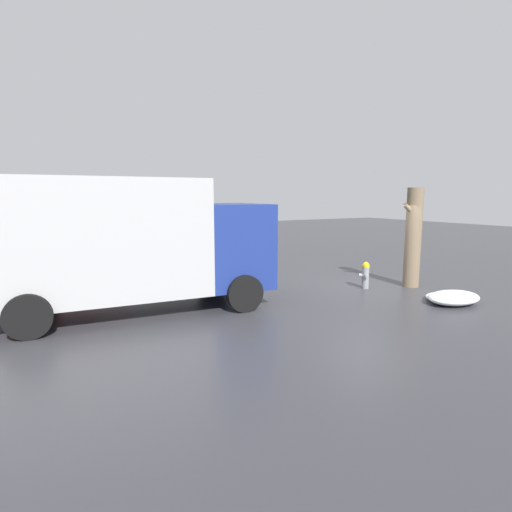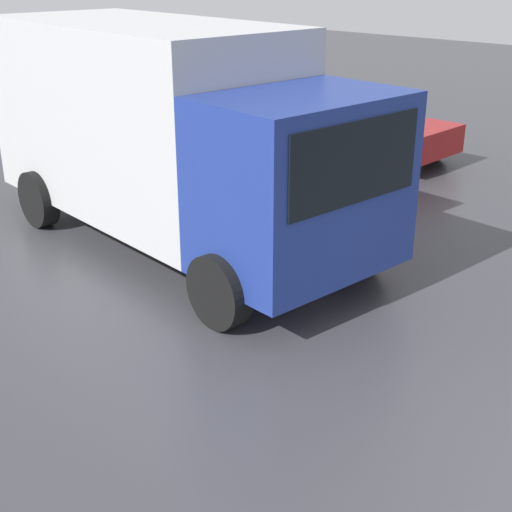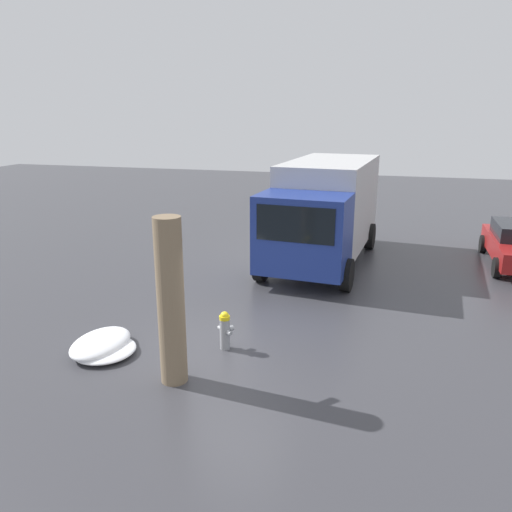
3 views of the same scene
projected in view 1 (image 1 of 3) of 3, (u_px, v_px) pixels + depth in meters
name	position (u px, v px, depth m)	size (l,w,h in m)	color
ground_plane	(365.00, 288.00, 12.10)	(60.00, 60.00, 0.00)	#38383D
fire_hydrant	(365.00, 275.00, 12.04)	(0.35, 0.39, 0.81)	gray
tree_trunk	(413.00, 237.00, 12.14)	(0.73, 0.48, 3.02)	#7F6B51
delivery_truck	(123.00, 241.00, 9.47)	(6.94, 3.18, 3.17)	navy
parked_car	(62.00, 254.00, 14.34)	(4.16, 2.02, 1.33)	maroon
snow_pile_by_hydrant	(451.00, 298.00, 10.57)	(1.26, 1.22, 0.18)	white
snow_pile_curbside	(454.00, 298.00, 10.35)	(1.52, 1.05, 0.32)	white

